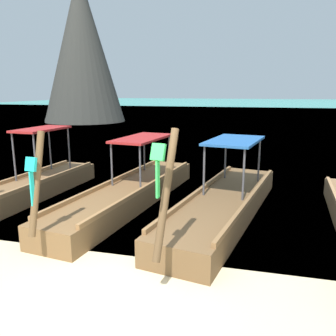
{
  "coord_description": "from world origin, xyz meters",
  "views": [
    {
      "loc": [
        1.91,
        -4.42,
        3.0
      ],
      "look_at": [
        0.0,
        3.13,
        1.25
      ],
      "focal_mm": 37.11,
      "sensor_mm": 36.0,
      "label": 1
    }
  ],
  "objects_px": {
    "longtail_boat_yellow_ribbon": "(30,187)",
    "longtail_boat_turquoise_ribbon": "(129,193)",
    "longtail_boat_green_ribbon": "(224,204)",
    "karst_rock": "(80,52)"
  },
  "relations": [
    {
      "from": "longtail_boat_yellow_ribbon",
      "to": "longtail_boat_turquoise_ribbon",
      "type": "xyz_separation_m",
      "value": [
        2.9,
        0.2,
        -0.01
      ]
    },
    {
      "from": "longtail_boat_yellow_ribbon",
      "to": "longtail_boat_turquoise_ribbon",
      "type": "distance_m",
      "value": 2.9
    },
    {
      "from": "longtail_boat_yellow_ribbon",
      "to": "longtail_boat_green_ribbon",
      "type": "relative_size",
      "value": 0.84
    },
    {
      "from": "longtail_boat_green_ribbon",
      "to": "karst_rock",
      "type": "relative_size",
      "value": 0.5
    },
    {
      "from": "longtail_boat_turquoise_ribbon",
      "to": "karst_rock",
      "type": "relative_size",
      "value": 0.51
    },
    {
      "from": "longtail_boat_yellow_ribbon",
      "to": "longtail_boat_green_ribbon",
      "type": "height_order",
      "value": "longtail_boat_yellow_ribbon"
    },
    {
      "from": "karst_rock",
      "to": "longtail_boat_turquoise_ribbon",
      "type": "bearing_deg",
      "value": -59.87
    },
    {
      "from": "longtail_boat_yellow_ribbon",
      "to": "longtail_boat_green_ribbon",
      "type": "xyz_separation_m",
      "value": [
        5.43,
        -0.12,
        -0.01
      ]
    },
    {
      "from": "longtail_boat_turquoise_ribbon",
      "to": "longtail_boat_green_ribbon",
      "type": "xyz_separation_m",
      "value": [
        2.53,
        -0.31,
        0.0
      ]
    },
    {
      "from": "karst_rock",
      "to": "longtail_boat_green_ribbon",
      "type": "bearing_deg",
      "value": -55.7
    }
  ]
}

